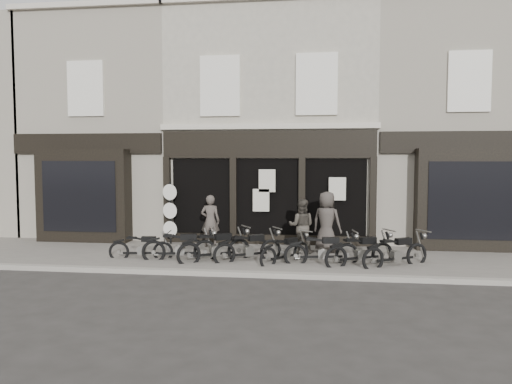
# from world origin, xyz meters

# --- Properties ---
(ground_plane) EXTENTS (90.00, 90.00, 0.00)m
(ground_plane) POSITION_xyz_m (0.00, 0.00, 0.00)
(ground_plane) COLOR #2D2B28
(ground_plane) RESTS_ON ground
(pavement) EXTENTS (30.00, 4.20, 0.12)m
(pavement) POSITION_xyz_m (0.00, 0.90, 0.06)
(pavement) COLOR #635E58
(pavement) RESTS_ON ground_plane
(kerb) EXTENTS (30.00, 0.25, 0.13)m
(kerb) POSITION_xyz_m (0.00, -1.25, 0.07)
(kerb) COLOR gray
(kerb) RESTS_ON ground_plane
(central_building) EXTENTS (7.30, 6.22, 8.34)m
(central_building) POSITION_xyz_m (0.00, 5.95, 4.08)
(central_building) COLOR #B1AA98
(central_building) RESTS_ON ground
(neighbour_left) EXTENTS (5.60, 6.73, 8.34)m
(neighbour_left) POSITION_xyz_m (-6.35, 5.90, 4.04)
(neighbour_left) COLOR gray
(neighbour_left) RESTS_ON ground
(neighbour_right) EXTENTS (5.60, 6.73, 8.34)m
(neighbour_right) POSITION_xyz_m (6.35, 5.90, 4.04)
(neighbour_right) COLOR gray
(neighbour_right) RESTS_ON ground
(motorcycle_0) EXTENTS (1.87, 0.52, 0.90)m
(motorcycle_0) POSITION_xyz_m (-3.35, 0.13, 0.36)
(motorcycle_0) COLOR black
(motorcycle_0) RESTS_ON ground
(motorcycle_1) EXTENTS (2.13, 0.71, 1.03)m
(motorcycle_1) POSITION_xyz_m (-2.18, 0.05, 0.41)
(motorcycle_1) COLOR black
(motorcycle_1) RESTS_ON ground
(motorcycle_2) EXTENTS (1.95, 1.43, 1.05)m
(motorcycle_2) POSITION_xyz_m (-1.16, 0.04, 0.42)
(motorcycle_2) COLOR black
(motorcycle_2) RESTS_ON ground
(motorcycle_3) EXTENTS (1.87, 1.35, 1.00)m
(motorcycle_3) POSITION_xyz_m (-0.23, 0.21, 0.40)
(motorcycle_3) COLOR black
(motorcycle_3) RESTS_ON ground
(motorcycle_4) EXTENTS (1.40, 1.59, 0.92)m
(motorcycle_4) POSITION_xyz_m (0.82, 0.15, 0.36)
(motorcycle_4) COLOR black
(motorcycle_4) RESTS_ON ground
(motorcycle_5) EXTENTS (2.08, 0.70, 1.00)m
(motorcycle_5) POSITION_xyz_m (1.83, 0.11, 0.40)
(motorcycle_5) COLOR black
(motorcycle_5) RESTS_ON ground
(motorcycle_6) EXTENTS (1.96, 1.30, 1.03)m
(motorcycle_6) POSITION_xyz_m (2.86, 0.05, 0.41)
(motorcycle_6) COLOR black
(motorcycle_6) RESTS_ON ground
(motorcycle_7) EXTENTS (1.92, 1.36, 1.03)m
(motorcycle_7) POSITION_xyz_m (3.80, 0.05, 0.41)
(motorcycle_7) COLOR black
(motorcycle_7) RESTS_ON ground
(man_left) EXTENTS (0.63, 0.43, 1.69)m
(man_left) POSITION_xyz_m (-1.77, 2.11, 0.97)
(man_left) COLOR #49423C
(man_left) RESTS_ON pavement
(man_centre) EXTENTS (0.83, 0.66, 1.64)m
(man_centre) POSITION_xyz_m (1.20, 1.52, 0.94)
(man_centre) COLOR #3E3A32
(man_centre) RESTS_ON pavement
(man_right) EXTENTS (1.07, 0.90, 1.86)m
(man_right) POSITION_xyz_m (1.96, 1.72, 1.05)
(man_right) COLOR #3E3934
(man_right) RESTS_ON pavement
(advert_sign_post) EXTENTS (0.53, 0.34, 2.20)m
(advert_sign_post) POSITION_xyz_m (-3.23, 2.50, 1.07)
(advert_sign_post) COLOR black
(advert_sign_post) RESTS_ON ground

